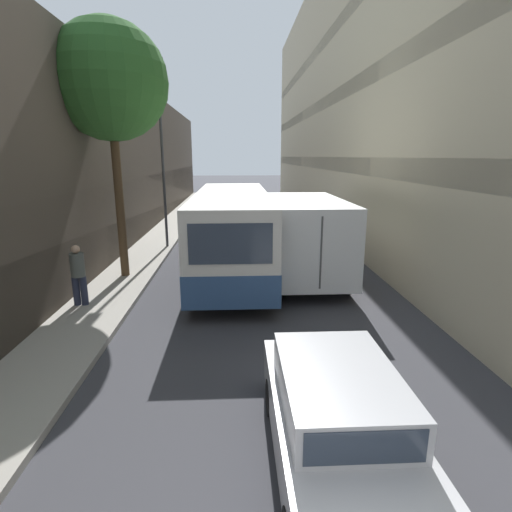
# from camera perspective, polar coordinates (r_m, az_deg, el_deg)

# --- Properties ---
(ground_plane) EXTENTS (150.00, 150.00, 0.00)m
(ground_plane) POSITION_cam_1_polar(r_m,az_deg,el_deg) (16.71, -0.12, -0.46)
(ground_plane) COLOR #38383D
(sidewalk_left) EXTENTS (1.89, 60.00, 0.14)m
(sidewalk_left) POSITION_cam_1_polar(r_m,az_deg,el_deg) (17.12, -15.95, -0.40)
(sidewalk_left) COLOR #9E998E
(sidewalk_left) RESTS_ON ground_plane
(building_left_shopfront) EXTENTS (2.40, 60.00, 7.88)m
(building_left_shopfront) POSITION_cam_1_polar(r_m,az_deg,el_deg) (17.23, -23.50, 10.90)
(building_left_shopfront) COLOR #51473D
(building_left_shopfront) RESTS_ON ground_plane
(building_right_apartment) EXTENTS (2.40, 60.00, 15.19)m
(building_right_apartment) POSITION_cam_1_polar(r_m,az_deg,el_deg) (17.65, 19.81, 24.34)
(building_right_apartment) COLOR beige
(building_right_apartment) RESTS_ON ground_plane
(car_hatchback) EXTENTS (1.73, 4.22, 1.47)m
(car_hatchback) POSITION_cam_1_polar(r_m,az_deg,el_deg) (5.90, 11.62, -22.08)
(car_hatchback) COLOR #B7B7BC
(car_hatchback) RESTS_ON ground_plane
(bus) EXTENTS (2.54, 9.63, 2.95)m
(bus) POSITION_cam_1_polar(r_m,az_deg,el_deg) (14.50, -3.40, 3.62)
(bus) COLOR silver
(bus) RESTS_ON ground_plane
(box_truck) EXTENTS (2.43, 7.27, 2.81)m
(box_truck) POSITION_cam_1_polar(r_m,az_deg,el_deg) (14.45, 6.41, 3.44)
(box_truck) COLOR silver
(box_truck) RESTS_ON ground_plane
(pedestrian) EXTENTS (0.40, 0.38, 1.71)m
(pedestrian) POSITION_cam_1_polar(r_m,az_deg,el_deg) (12.03, -24.06, -2.26)
(pedestrian) COLOR #23283D
(pedestrian) RESTS_ON sidewalk_left
(street_lamp) EXTENTS (0.36, 0.80, 8.11)m
(street_lamp) POSITION_cam_1_polar(r_m,az_deg,el_deg) (18.57, -13.48, 18.10)
(street_lamp) COLOR #38383D
(street_lamp) RESTS_ON sidewalk_left
(street_tree_left) EXTENTS (3.66, 3.66, 8.15)m
(street_tree_left) POSITION_cam_1_polar(r_m,az_deg,el_deg) (14.34, -20.18, 22.28)
(street_tree_left) COLOR #4C3823
(street_tree_left) RESTS_ON sidewalk_left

